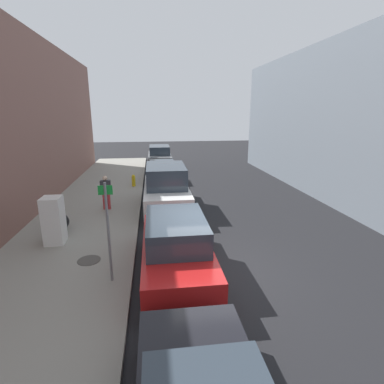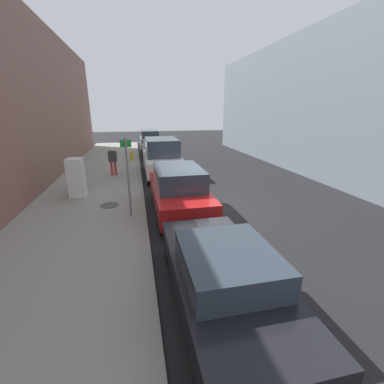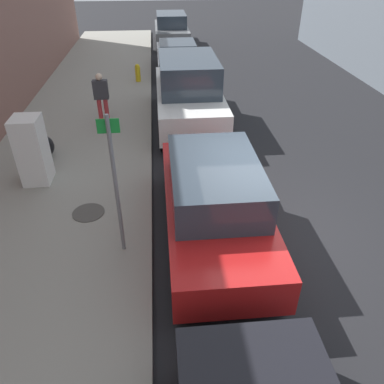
% 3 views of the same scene
% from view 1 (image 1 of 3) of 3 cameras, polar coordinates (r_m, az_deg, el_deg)
% --- Properties ---
extents(ground_plane, '(80.00, 80.00, 0.00)m').
position_cam_1_polar(ground_plane, '(9.22, 3.73, -14.78)').
color(ground_plane, black).
extents(sidewalk_slab, '(4.50, 44.00, 0.14)m').
position_cam_1_polar(sidewalk_slab, '(9.51, -25.31, -14.87)').
color(sidewalk_slab, gray).
rests_on(sidewalk_slab, ground).
extents(discarded_refrigerator, '(0.63, 0.71, 1.66)m').
position_cam_1_polar(discarded_refrigerator, '(11.37, -24.87, -4.93)').
color(discarded_refrigerator, white).
rests_on(discarded_refrigerator, sidewalk_slab).
extents(manhole_cover, '(0.70, 0.70, 0.02)m').
position_cam_1_polar(manhole_cover, '(9.99, -19.03, -12.20)').
color(manhole_cover, '#47443F').
rests_on(manhole_cover, sidewalk_slab).
extents(street_sign_post, '(0.36, 0.07, 2.74)m').
position_cam_1_polar(street_sign_post, '(8.12, -15.70, -6.61)').
color(street_sign_post, slate).
rests_on(street_sign_post, sidewalk_slab).
extents(fire_hydrant, '(0.22, 0.22, 0.72)m').
position_cam_1_polar(fire_hydrant, '(18.68, -11.08, 2.20)').
color(fire_hydrant, gold).
rests_on(fire_hydrant, sidewalk_slab).
extents(trash_bag, '(0.64, 0.64, 0.64)m').
position_cam_1_polar(trash_bag, '(12.71, -23.74, -5.20)').
color(trash_bag, black).
rests_on(trash_bag, sidewalk_slab).
extents(pedestrian_walking_far, '(0.46, 0.22, 1.60)m').
position_cam_1_polar(pedestrian_walking_far, '(14.44, -16.09, 0.32)').
color(pedestrian_walking_far, '#B73338').
rests_on(pedestrian_walking_far, sidewalk_slab).
extents(parked_suv_red, '(1.87, 4.72, 1.73)m').
position_cam_1_polar(parked_suv_red, '(8.71, -3.06, -10.13)').
color(parked_suv_red, red).
rests_on(parked_suv_red, ground).
extents(parked_van_white, '(2.03, 5.09, 2.16)m').
position_cam_1_polar(parked_van_white, '(14.25, -4.95, 0.76)').
color(parked_van_white, silver).
rests_on(parked_van_white, ground).
extents(parked_sedan_silver, '(1.84, 4.54, 1.39)m').
position_cam_1_polar(parked_sedan_silver, '(20.37, -5.75, 4.08)').
color(parked_sedan_silver, silver).
rests_on(parked_sedan_silver, ground).
extents(parked_suv_gray, '(1.90, 4.79, 1.75)m').
position_cam_1_polar(parked_suv_gray, '(26.12, -6.19, 6.91)').
color(parked_suv_gray, slate).
rests_on(parked_suv_gray, ground).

